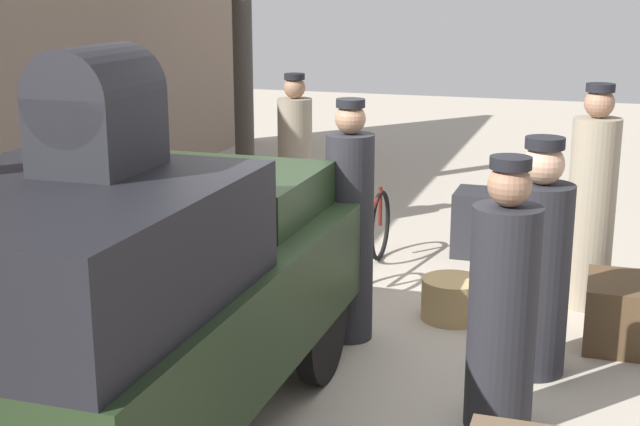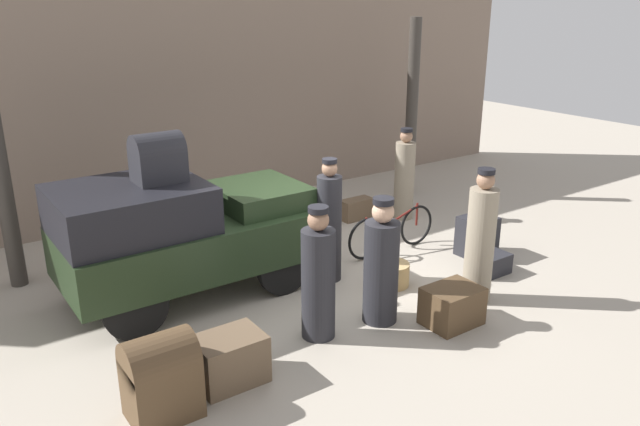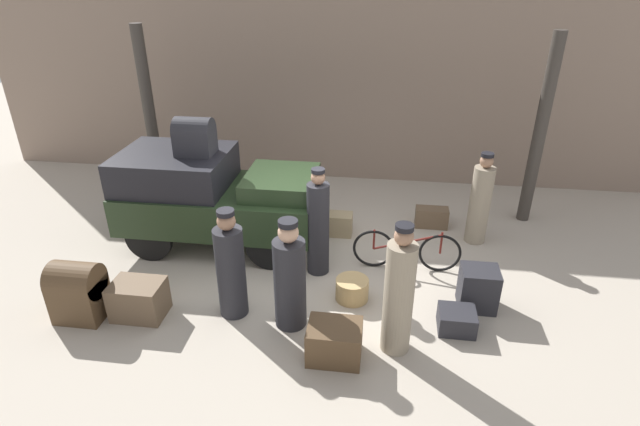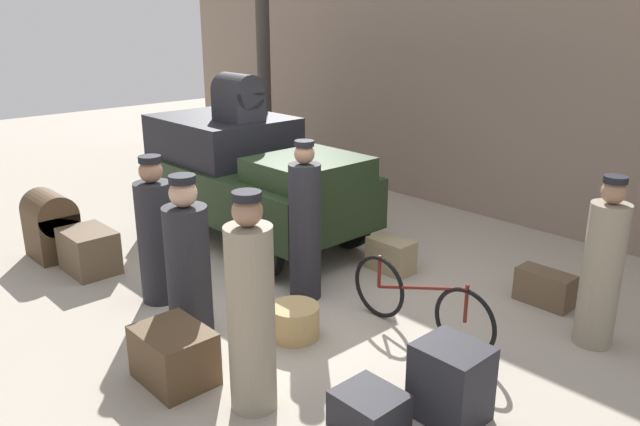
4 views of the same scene
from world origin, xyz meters
The scene contains 19 objects.
ground_plane centered at (0.00, 0.00, 0.00)m, with size 30.00×30.00×0.00m, color #A89E8E.
station_building_facade centered at (0.00, 4.08, 2.25)m, with size 16.00×0.15×4.50m.
canopy_pillar_right centered at (3.96, 2.37, 1.77)m, with size 0.23×0.23×3.54m.
truck centered at (-1.75, 0.68, 0.94)m, with size 3.36×1.66×1.67m.
bicycle centered at (1.62, 0.22, 0.35)m, with size 1.75×0.04×0.72m.
wicker_basket centered at (0.81, -0.71, 0.17)m, with size 0.50×0.50×0.33m.
porter_carrying_trunk centered at (1.45, -1.70, 0.85)m, with size 0.38×0.38×1.84m.
conductor_in_dark_uniform centered at (2.89, 1.34, 0.77)m, with size 0.36×0.36×1.69m.
porter_with_bicycle centered at (-0.85, -1.27, 0.75)m, with size 0.41×0.41×1.65m.
porter_lifting_near_truck centered at (0.01, -1.40, 0.73)m, with size 0.44×0.44×1.63m.
porter_standing_middle centered at (0.20, -0.03, 0.83)m, with size 0.35×0.35×1.80m.
trunk_umber_medium centered at (-2.17, -1.51, 0.27)m, with size 0.72×0.53×0.54m.
trunk_barrel_dark centered at (-2.97, -1.65, 0.45)m, with size 0.67×0.53×0.88m.
suitcase_black_upright centered at (2.29, -1.22, 0.15)m, with size 0.50×0.45×0.30m.
trunk_wicker_pale centered at (0.37, 1.25, 0.21)m, with size 0.57×0.34×0.41m.
trunk_large_brown centered at (2.64, -0.65, 0.32)m, with size 0.53×0.47×0.64m.
suitcase_small_leather centered at (0.69, -1.99, 0.25)m, with size 0.69×0.53×0.49m.
suitcase_tan_flat centered at (2.14, 1.79, 0.19)m, with size 0.61×0.29×0.38m.
trunk_on_truck_roof centered at (-1.96, 0.68, 1.98)m, with size 0.62×0.48×0.63m.
Camera 2 is at (-4.67, -6.75, 3.89)m, focal length 35.00 mm.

